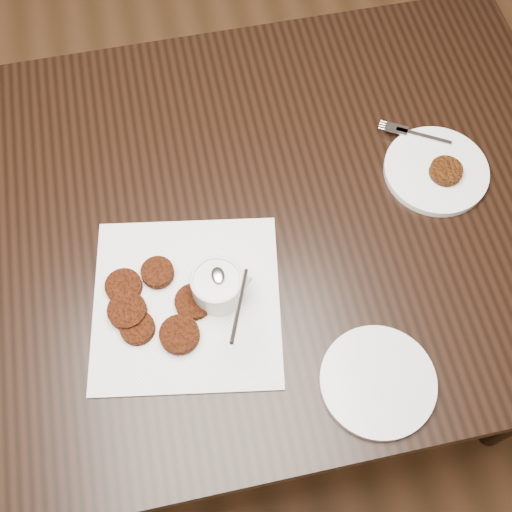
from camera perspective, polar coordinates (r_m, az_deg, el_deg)
The scene contains 7 objects.
floor at distance 1.84m, azimuth -3.16°, elevation -13.13°, with size 4.00×4.00×0.00m, color brown.
table at distance 1.53m, azimuth -3.21°, elevation -3.86°, with size 1.48×0.95×0.75m, color black.
napkin at distance 1.13m, azimuth -6.22°, elevation -4.14°, with size 0.33×0.33×0.00m, color white.
sauce_ramekin at distance 1.07m, azimuth -3.57°, elevation -2.05°, with size 0.12×0.12×0.12m, color silver, non-canonical shape.
patty_cluster at distance 1.12m, azimuth -9.24°, elevation -4.53°, with size 0.22×0.22×0.02m, color #551C0B, non-canonical shape.
plate_with_patty at distance 1.29m, azimuth 15.89°, elevation 7.56°, with size 0.20×0.20×0.03m, color white, non-canonical shape.
plate_empty at distance 1.09m, azimuth 10.86°, elevation -10.99°, with size 0.19×0.19×0.01m, color silver.
Camera 1 is at (0.01, -0.43, 1.79)m, focal length 44.70 mm.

